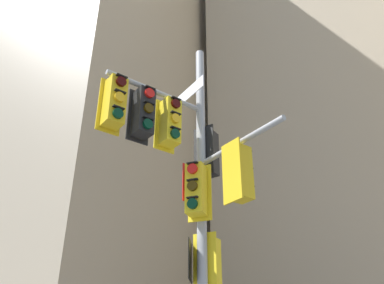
{
  "coord_description": "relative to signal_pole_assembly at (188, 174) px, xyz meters",
  "views": [
    {
      "loc": [
        2.3,
        -7.18,
        1.62
      ],
      "look_at": [
        -0.29,
        0.27,
        5.81
      ],
      "focal_mm": 37.94,
      "sensor_mm": 36.0,
      "label": 1
    }
  ],
  "objects": [
    {
      "name": "building_tower_left",
      "position": [
        -13.89,
        12.15,
        13.83
      ],
      "size": [
        17.43,
        17.43,
        37.16
      ],
      "primitive_type": "cube",
      "color": "tan",
      "rests_on": "ground"
    },
    {
      "name": "building_mid_block",
      "position": [
        3.85,
        25.06,
        21.58
      ],
      "size": [
        16.76,
        16.76,
        52.65
      ],
      "primitive_type": "cube",
      "color": "tan",
      "rests_on": "ground"
    },
    {
      "name": "signal_pole_assembly",
      "position": [
        0.0,
        0.0,
        0.0
      ],
      "size": [
        3.34,
        2.48,
        8.04
      ],
      "color": "#9EA0A3",
      "rests_on": "ground"
    }
  ]
}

